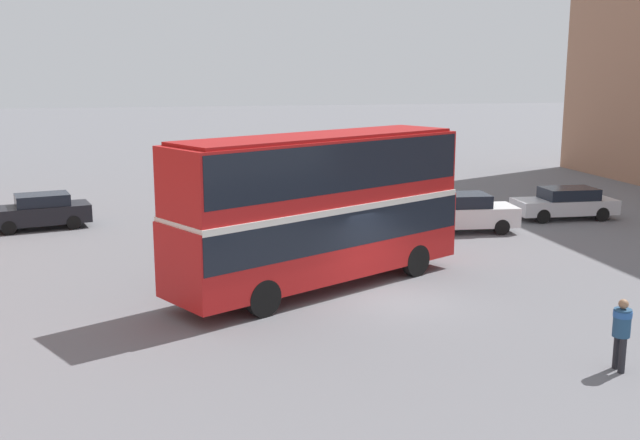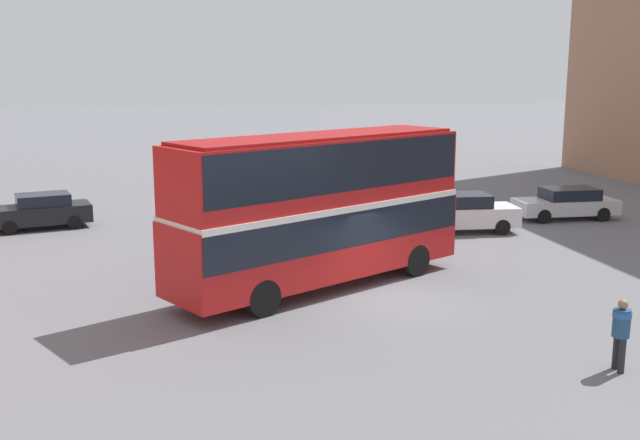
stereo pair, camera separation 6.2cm
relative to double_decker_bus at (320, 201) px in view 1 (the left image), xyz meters
name	(u,v)px [view 1 (the left image)]	position (x,y,z in m)	size (l,w,h in m)	color
ground_plane	(396,300)	(1.95, -1.85, -2.81)	(240.00, 240.00, 0.00)	slate
double_decker_bus	(320,201)	(0.00, 0.00, 0.00)	(10.28, 7.17, 4.90)	red
pedestrian_foreground	(622,327)	(5.32, -8.08, -1.75)	(0.46, 0.46, 1.73)	#232328
parked_car_kerb_near	(40,211)	(-10.03, 11.40, -2.04)	(4.52, 2.68, 1.53)	black
parked_car_kerb_far	(565,203)	(13.55, 8.42, -2.06)	(4.75, 2.04, 1.46)	silver
parked_car_side_street	(464,212)	(7.83, 6.85, -1.97)	(4.49, 2.24, 1.65)	silver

